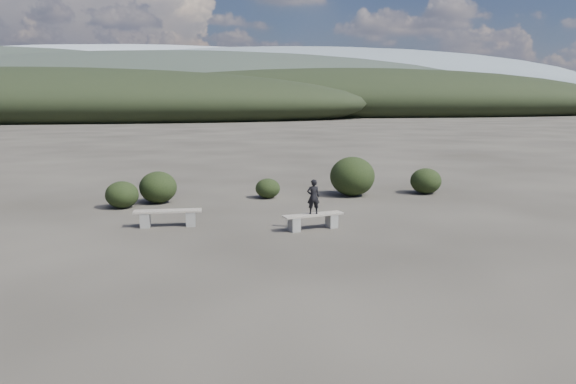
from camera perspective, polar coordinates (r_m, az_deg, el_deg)
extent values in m
plane|color=#2E2923|center=(10.97, 0.44, -8.70)|extent=(1200.00, 1200.00, 0.00)
cube|color=gray|center=(15.61, -14.30, -2.76)|extent=(0.26, 0.36, 0.40)
cube|color=gray|center=(15.53, -9.86, -2.67)|extent=(0.26, 0.36, 0.40)
cube|color=gray|center=(15.52, -12.12, -1.90)|extent=(1.82, 0.42, 0.05)
cube|color=gray|center=(14.67, 0.63, -3.31)|extent=(0.31, 0.37, 0.37)
cube|color=gray|center=(15.16, 4.45, -2.92)|extent=(0.31, 0.37, 0.37)
cube|color=gray|center=(14.86, 2.58, -2.33)|extent=(1.70, 0.76, 0.05)
imported|color=black|center=(14.77, 2.59, -0.48)|extent=(0.34, 0.22, 0.93)
ellipsoid|color=black|center=(18.55, -16.51, -0.26)|extent=(1.05, 1.05, 0.86)
ellipsoid|color=black|center=(19.13, -13.06, 0.48)|extent=(1.23, 1.23, 1.06)
ellipsoid|color=black|center=(19.59, -2.07, 0.38)|extent=(0.87, 0.87, 0.69)
ellipsoid|color=black|center=(20.16, 6.55, 1.60)|extent=(1.60, 1.60, 1.40)
ellipsoid|color=black|center=(21.11, 13.83, 1.10)|extent=(1.12, 1.12, 0.94)
ellipsoid|color=black|center=(102.91, -22.94, 8.24)|extent=(110.00, 40.00, 12.00)
ellipsoid|color=black|center=(125.78, 7.45, 9.16)|extent=(120.00, 44.00, 14.00)
ellipsoid|color=#2A3229|center=(170.29, -9.20, 9.91)|extent=(190.00, 64.00, 24.00)
ellipsoid|color=slate|center=(318.54, 3.42, 10.51)|extent=(340.00, 110.00, 44.00)
ellipsoid|color=#98A2AC|center=(411.34, -13.83, 10.37)|extent=(460.00, 140.00, 56.00)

